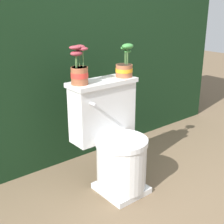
% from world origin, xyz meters
% --- Properties ---
extents(ground_plane, '(12.00, 12.00, 0.00)m').
position_xyz_m(ground_plane, '(0.00, 0.00, 0.00)').
color(ground_plane, brown).
extents(hedge_backdrop, '(3.38, 0.79, 1.57)m').
position_xyz_m(hedge_backdrop, '(0.00, 1.05, 0.78)').
color(hedge_backdrop, black).
rests_on(hedge_backdrop, ground).
extents(toilet, '(0.49, 0.49, 0.77)m').
position_xyz_m(toilet, '(-0.05, 0.12, 0.36)').
color(toilet, silver).
rests_on(toilet, ground).
extents(potted_plant_left, '(0.13, 0.11, 0.25)m').
position_xyz_m(potted_plant_left, '(-0.23, 0.25, 0.86)').
color(potted_plant_left, '#9E5638').
rests_on(potted_plant_left, toilet).
extents(potted_plant_midleft, '(0.13, 0.12, 0.23)m').
position_xyz_m(potted_plant_midleft, '(0.13, 0.23, 0.85)').
color(potted_plant_midleft, '#9E5638').
rests_on(potted_plant_midleft, toilet).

